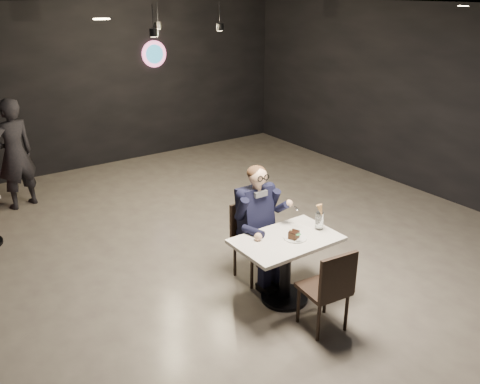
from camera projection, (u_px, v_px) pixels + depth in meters
floor at (259, 249)px, 6.68m from camera, size 9.00×9.00×0.00m
wall_sign at (154, 54)px, 9.74m from camera, size 0.50×0.06×0.50m
pendant_lights at (176, 12)px, 7.11m from camera, size 1.40×1.20×0.36m
main_table at (285, 269)px, 5.48m from camera, size 1.10×0.70×0.75m
chair_far at (255, 243)px, 5.87m from camera, size 0.42×0.46×0.92m
chair_near at (324, 287)px, 5.00m from camera, size 0.47×0.50×0.92m
seated_man at (256, 222)px, 5.77m from camera, size 0.60×0.80×1.44m
dessert_plate at (295, 238)px, 5.33m from camera, size 0.24×0.24×0.01m
cake_slice at (294, 235)px, 5.30m from camera, size 0.13×0.12×0.07m
mint_leaf at (299, 235)px, 5.22m from camera, size 0.06×0.04×0.01m
sundae_glass at (319, 221)px, 5.51m from camera, size 0.09×0.09×0.20m
wafer_cone at (321, 211)px, 5.40m from camera, size 0.08×0.08×0.13m
passerby at (15, 154)px, 7.68m from camera, size 0.72×0.58×1.70m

